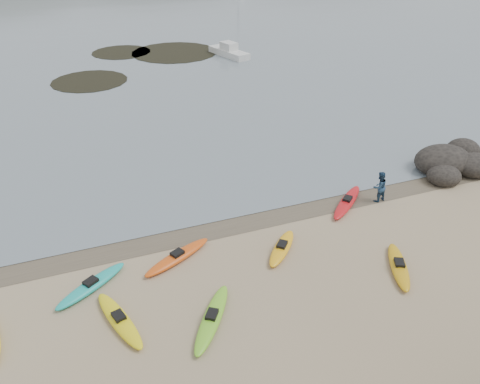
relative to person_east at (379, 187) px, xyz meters
name	(u,v)px	position (x,y,z in m)	size (l,w,h in m)	color
ground	(240,217)	(-7.56, 1.16, -0.87)	(600.00, 600.00, 0.00)	tan
wet_sand	(242,220)	(-7.56, 0.86, -0.87)	(60.00, 60.00, 0.00)	brown
kayaks	(216,273)	(-10.15, -2.75, -0.70)	(19.49, 8.70, 0.34)	#79CF29
person_east	(379,187)	(0.00, 0.00, 0.00)	(0.85, 0.66, 1.75)	navy
rock_cluster	(452,166)	(6.44, 1.47, -0.63)	(5.31, 3.91, 1.81)	black
kelp_mats	(142,59)	(-6.54, 33.52, -0.85)	(18.36, 16.51, 0.04)	black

